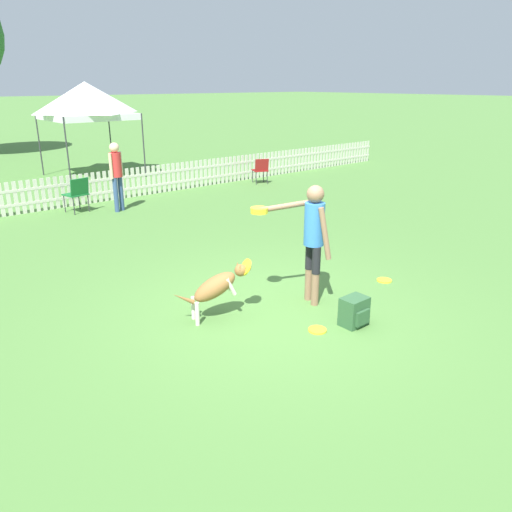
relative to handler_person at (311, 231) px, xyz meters
The scene contains 11 objects.
ground_plane 1.23m from the handler_person, 167.92° to the left, with size 240.00×240.00×0.00m, color #4C7A38.
handler_person is the anchor object (origin of this frame).
leaping_dog 1.50m from the handler_person, 162.08° to the left, with size 1.07×0.51×0.79m.
frisbee_near_handler 1.86m from the handler_person, ahead, with size 0.24×0.24×0.02m.
frisbee_near_dog 1.39m from the handler_person, 128.17° to the right, with size 0.24×0.24×0.02m.
backpack_on_grass 1.26m from the handler_person, 93.90° to the right, with size 0.35×0.29×0.38m.
picket_fence 8.08m from the handler_person, 94.09° to the left, with size 24.60×0.04×0.80m.
folding_chair_blue_left 7.31m from the handler_person, 93.90° to the left, with size 0.56×0.58×0.85m.
folding_chair_center 8.97m from the handler_person, 53.79° to the left, with size 0.57×0.58×0.78m.
canopy_tent_main 12.12m from the handler_person, 81.17° to the left, with size 2.58×2.58×3.03m.
spectator_standing 6.80m from the handler_person, 87.21° to the left, with size 0.39×0.27×1.66m.
Camera 1 is at (-4.26, -4.68, 3.01)m, focal length 35.00 mm.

